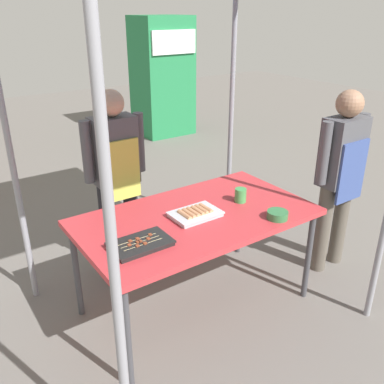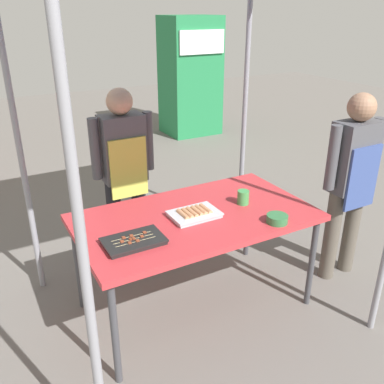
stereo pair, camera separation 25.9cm
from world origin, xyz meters
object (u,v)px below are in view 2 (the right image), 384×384
vendor_woman (124,166)px  tray_meat_skewers (134,241)px  stall_table (196,222)px  customer_nearby (351,175)px  condiment_bowl (277,219)px  drink_cup_near_edge (243,197)px  tray_grilled_sausages (194,214)px  neighbor_stall_right (190,76)px

vendor_woman → tray_meat_skewers: bearing=72.2°
stall_table → customer_nearby: (1.24, -0.21, 0.18)m
tray_meat_skewers → condiment_bowl: 0.94m
tray_meat_skewers → drink_cup_near_edge: size_ratio=3.55×
stall_table → tray_meat_skewers: tray_meat_skewers is taller
stall_table → drink_cup_near_edge: (0.38, -0.01, 0.10)m
tray_grilled_sausages → drink_cup_near_edge: drink_cup_near_edge is taller
condiment_bowl → neighbor_stall_right: size_ratio=0.07×
vendor_woman → condiment_bowl: bearing=117.3°
stall_table → tray_grilled_sausages: tray_grilled_sausages is taller
condiment_bowl → vendor_woman: 1.33m
drink_cup_near_edge → vendor_woman: bearing=124.6°
condiment_bowl → drink_cup_near_edge: (-0.03, 0.34, 0.02)m
drink_cup_near_edge → neighbor_stall_right: size_ratio=0.05×
tray_meat_skewers → condiment_bowl: condiment_bowl is taller
condiment_bowl → neighbor_stall_right: (1.83, 4.51, 0.19)m
neighbor_stall_right → tray_grilled_sausages: bearing=-118.4°
condiment_bowl → tray_meat_skewers: bearing=167.6°
vendor_woman → neighbor_stall_right: neighbor_stall_right is taller
tray_meat_skewers → customer_nearby: customer_nearby is taller
condiment_bowl → vendor_woman: bearing=117.3°
tray_grilled_sausages → vendor_woman: vendor_woman is taller
tray_grilled_sausages → condiment_bowl: (0.43, -0.33, 0.00)m
tray_grilled_sausages → customer_nearby: (1.25, -0.19, 0.10)m
tray_grilled_sausages → condiment_bowl: size_ratio=2.35×
stall_table → drink_cup_near_edge: drink_cup_near_edge is taller
tray_meat_skewers → condiment_bowl: (0.92, -0.20, 0.01)m
tray_grilled_sausages → customer_nearby: 1.27m
stall_table → tray_meat_skewers: (-0.51, -0.15, 0.07)m
drink_cup_near_edge → vendor_woman: size_ratio=0.07×
drink_cup_near_edge → stall_table: bearing=178.4°
vendor_woman → tray_grilled_sausages: bearing=101.8°
tray_meat_skewers → condiment_bowl: bearing=-12.4°
stall_table → tray_meat_skewers: 0.53m
tray_grilled_sausages → drink_cup_near_edge: (0.40, 0.01, 0.03)m
tray_grilled_sausages → tray_meat_skewers: 0.51m
condiment_bowl → drink_cup_near_edge: bearing=95.0°
tray_meat_skewers → customer_nearby: size_ratio=0.24×
tray_meat_skewers → customer_nearby: 1.75m
condiment_bowl → stall_table: bearing=139.5°
tray_meat_skewers → customer_nearby: bearing=-1.8°
tray_grilled_sausages → tray_meat_skewers: size_ratio=0.92×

